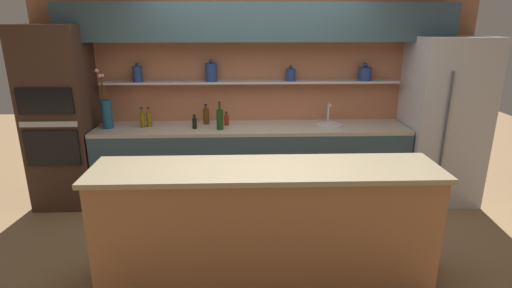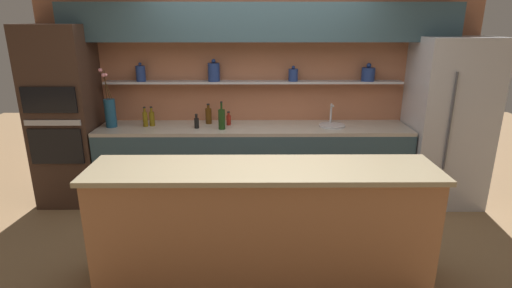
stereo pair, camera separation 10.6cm
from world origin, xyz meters
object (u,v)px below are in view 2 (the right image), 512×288
bottle_sauce_0 (197,122)px  bottle_wine_4 (222,119)px  refrigerator (447,123)px  flower_vase (110,111)px  bottle_sauce_3 (229,120)px  bottle_oil_5 (145,119)px  bottle_spirit_1 (209,116)px  oven_tower (66,117)px  sink_fixture (332,124)px  bottle_oil_2 (152,118)px

bottle_sauce_0 → bottle_wine_4: bearing=-8.7°
refrigerator → flower_vase: refrigerator is taller
bottle_sauce_3 → bottle_oil_5: (-0.97, -0.06, 0.03)m
bottle_spirit_1 → bottle_wine_4: 0.32m
bottle_sauce_3 → bottle_wine_4: bottle_wine_4 is taller
oven_tower → bottle_oil_5: oven_tower is taller
bottle_sauce_3 → bottle_oil_5: bearing=-176.3°
sink_fixture → flower_vase: bearing=-179.7°
bottle_sauce_0 → bottle_oil_5: (-0.61, 0.08, 0.03)m
bottle_sauce_0 → bottle_oil_2: 0.55m
oven_tower → bottle_sauce_3: size_ratio=12.72×
bottle_sauce_0 → bottle_oil_5: bearing=172.6°
bottle_sauce_3 → bottle_oil_5: bottle_oil_5 is taller
bottle_sauce_3 → bottle_wine_4: size_ratio=0.51×
refrigerator → bottle_wine_4: size_ratio=6.04×
bottle_sauce_3 → bottle_oil_2: bearing=-177.9°
flower_vase → oven_tower: bearing=179.6°
oven_tower → bottle_oil_2: bearing=2.3°
bottle_spirit_1 → bottle_wine_4: bearing=-55.5°
flower_vase → bottle_oil_2: 0.48m
flower_vase → bottle_oil_5: bearing=2.1°
flower_vase → bottle_sauce_0: flower_vase is taller
refrigerator → oven_tower: 4.44m
bottle_oil_2 → bottle_oil_5: size_ratio=0.98×
refrigerator → sink_fixture: bearing=177.9°
sink_fixture → bottle_spirit_1: sink_fixture is taller
refrigerator → bottle_oil_5: size_ratio=8.30×
bottle_sauce_3 → bottle_wine_4: 0.21m
bottle_sauce_0 → bottle_sauce_3: (0.36, 0.14, -0.00)m
refrigerator → bottle_oil_5: refrigerator is taller
sink_fixture → bottle_sauce_3: sink_fixture is taller
bottle_spirit_1 → bottle_wine_4: size_ratio=0.75×
bottle_oil_5 → bottle_wine_4: bearing=-7.9°
oven_tower → flower_vase: 0.53m
flower_vase → bottle_sauce_0: size_ratio=4.07×
flower_vase → sink_fixture: flower_vase is taller
refrigerator → bottle_oil_2: (-3.45, 0.08, 0.04)m
flower_vase → bottle_sauce_0: bearing=-3.7°
flower_vase → refrigerator: bearing=-0.5°
oven_tower → bottle_oil_5: 0.92m
sink_fixture → bottle_wine_4: 1.30m
bottle_spirit_1 → bottle_oil_5: (-0.72, -0.14, -0.00)m
bottle_sauce_0 → oven_tower: bearing=177.4°
oven_tower → bottle_wine_4: 1.82m
sink_fixture → bottle_oil_2: (-2.12, 0.03, 0.07)m
bottle_wine_4 → bottle_oil_2: bearing=169.5°
bottle_spirit_1 → bottle_sauce_3: size_ratio=1.48×
oven_tower → bottle_wine_4: oven_tower is taller
flower_vase → bottle_oil_5: size_ratio=2.90×
sink_fixture → bottle_spirit_1: 1.47m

